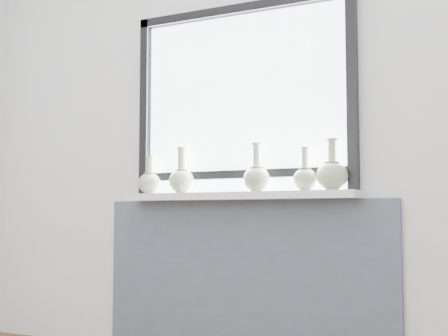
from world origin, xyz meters
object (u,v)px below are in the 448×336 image
at_px(windowsill, 237,196).
at_px(vase_e, 332,174).
at_px(vase_a, 150,182).
at_px(vase_d, 305,177).
at_px(vase_c, 257,177).
at_px(vase_b, 182,179).

bearing_deg(windowsill, vase_e, -0.93).
height_order(vase_a, vase_d, vase_d).
xyz_separation_m(vase_a, vase_c, (0.68, -0.02, 0.01)).
relative_size(vase_a, vase_e, 0.84).
distance_m(vase_b, vase_c, 0.47).
distance_m(vase_a, vase_e, 1.09).
height_order(windowsill, vase_d, vase_d).
relative_size(vase_b, vase_d, 1.14).
xyz_separation_m(windowsill, vase_a, (-0.56, 0.00, 0.09)).
xyz_separation_m(windowsill, vase_e, (0.53, -0.01, 0.10)).
relative_size(windowsill, vase_b, 5.08).
xyz_separation_m(windowsill, vase_d, (0.38, 0.01, 0.09)).
relative_size(vase_a, vase_c, 0.84).
height_order(windowsill, vase_b, vase_b).
height_order(vase_b, vase_c, same).
height_order(vase_a, vase_c, vase_c).
distance_m(windowsill, vase_b, 0.36).
distance_m(vase_a, vase_c, 0.68).
xyz_separation_m(vase_b, vase_d, (0.73, 0.01, -0.01)).
bearing_deg(vase_a, windowsill, -0.02).
relative_size(vase_a, vase_d, 0.96).
distance_m(vase_a, vase_d, 0.94).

